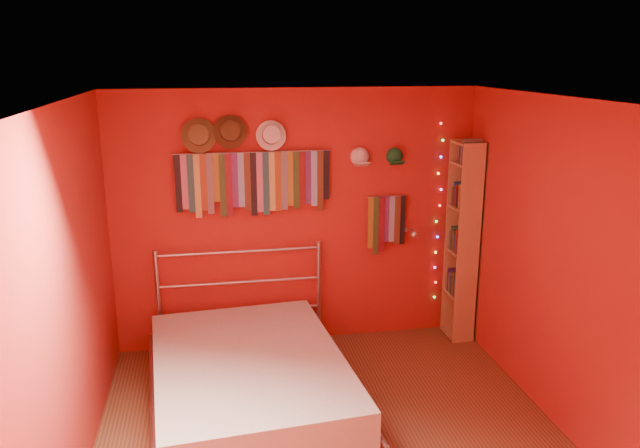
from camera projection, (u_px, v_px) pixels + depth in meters
ground at (332, 439)px, 4.68m from camera, size 3.50×3.50×0.00m
back_wall at (297, 220)px, 6.02m from camera, size 3.50×0.02×2.50m
right_wall at (562, 268)px, 4.66m from camera, size 0.02×3.50×2.50m
left_wall at (70, 299)px, 4.05m from camera, size 0.02×3.50×2.50m
ceiling at (334, 101)px, 4.03m from camera, size 3.50×3.50×0.02m
tie_rack at (253, 181)px, 5.77m from camera, size 1.45×0.03×0.60m
small_tie_rack at (386, 221)px, 6.12m from camera, size 0.40×0.03×0.59m
fedora_olive at (199, 135)px, 5.55m from camera, size 0.31×0.17×0.31m
fedora_brown at (230, 131)px, 5.59m from camera, size 0.30×0.17×0.30m
fedora_white at (271, 135)px, 5.67m from camera, size 0.28×0.15×0.27m
cap_white at (360, 157)px, 5.91m from camera, size 0.18×0.23×0.18m
cap_green at (394, 156)px, 5.97m from camera, size 0.17×0.21×0.17m
fairy_lights at (438, 214)px, 6.22m from camera, size 0.06×0.02×1.81m
reading_lamp at (413, 234)px, 6.02m from camera, size 0.07×0.30×0.09m
bookshelf at (466, 240)px, 6.16m from camera, size 0.25×0.34×2.00m
bed at (249, 380)px, 5.05m from camera, size 1.75×2.22×1.04m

